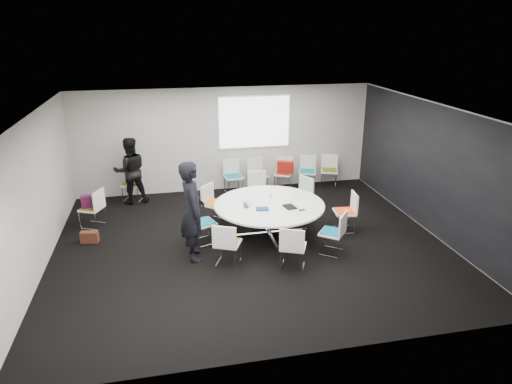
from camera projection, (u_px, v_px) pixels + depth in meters
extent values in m
cube|color=black|center=(251.00, 245.00, 9.58)|extent=(8.00, 7.00, 0.04)
cube|color=white|center=(250.00, 110.00, 8.60)|extent=(8.00, 7.00, 0.04)
cube|color=#AEA9A4|center=(225.00, 139.00, 12.32)|extent=(8.00, 0.04, 2.80)
cube|color=#AEA9A4|center=(303.00, 268.00, 5.86)|extent=(8.00, 0.04, 2.80)
cube|color=#AEA9A4|center=(34.00, 195.00, 8.32)|extent=(0.04, 7.00, 2.80)
cube|color=#AEA9A4|center=(432.00, 168.00, 9.86)|extent=(0.04, 7.00, 2.80)
cube|color=black|center=(431.00, 168.00, 9.86)|extent=(0.01, 6.94, 2.74)
cube|color=silver|center=(269.00, 233.00, 9.97)|extent=(0.90, 0.90, 0.08)
cylinder|color=silver|center=(269.00, 219.00, 9.86)|extent=(0.10, 0.10, 0.65)
cylinder|color=white|center=(269.00, 205.00, 9.74)|extent=(2.36, 2.36, 0.04)
cube|color=white|center=(254.00, 122.00, 12.26)|extent=(1.90, 0.03, 1.35)
cube|color=silver|center=(344.00, 222.00, 10.13)|extent=(0.47, 0.47, 0.42)
cube|color=white|center=(344.00, 212.00, 10.05)|extent=(0.49, 0.51, 0.04)
cube|color=#DF4212|center=(344.00, 211.00, 10.03)|extent=(0.42, 0.44, 0.03)
cube|color=white|center=(354.00, 202.00, 9.98)|extent=(0.09, 0.46, 0.42)
cube|color=silver|center=(300.00, 205.00, 11.07)|extent=(0.58, 0.58, 0.42)
cube|color=white|center=(300.00, 196.00, 10.99)|extent=(0.61, 0.62, 0.04)
cube|color=#085C7B|center=(300.00, 195.00, 10.98)|extent=(0.53, 0.54, 0.03)
cube|color=white|center=(306.00, 185.00, 11.04)|extent=(0.27, 0.41, 0.42)
cube|color=silver|center=(258.00, 199.00, 11.44)|extent=(0.44, 0.44, 0.42)
cube|color=white|center=(258.00, 190.00, 11.36)|extent=(0.48, 0.46, 0.04)
cube|color=#5F7018|center=(258.00, 189.00, 11.35)|extent=(0.42, 0.40, 0.03)
cube|color=white|center=(257.00, 179.00, 11.48)|extent=(0.46, 0.06, 0.42)
cube|color=silver|center=(215.00, 213.00, 10.58)|extent=(0.59, 0.59, 0.42)
cube|color=white|center=(215.00, 204.00, 10.50)|extent=(0.64, 0.64, 0.04)
cube|color=#D06315|center=(215.00, 203.00, 10.49)|extent=(0.55, 0.55, 0.03)
cube|color=white|center=(207.00, 193.00, 10.52)|extent=(0.34, 0.36, 0.42)
cube|color=silver|center=(204.00, 233.00, 9.58)|extent=(0.54, 0.54, 0.42)
cube|color=white|center=(204.00, 223.00, 9.50)|extent=(0.57, 0.58, 0.04)
cube|color=#0B7180|center=(204.00, 222.00, 9.49)|extent=(0.49, 0.51, 0.03)
cube|color=white|center=(194.00, 215.00, 9.32)|extent=(0.19, 0.44, 0.42)
cube|color=silver|center=(228.00, 254.00, 8.71)|extent=(0.56, 0.56, 0.42)
cube|color=white|center=(228.00, 243.00, 8.63)|extent=(0.60, 0.59, 0.04)
cube|color=olive|center=(228.00, 242.00, 8.62)|extent=(0.52, 0.51, 0.03)
cube|color=white|center=(224.00, 237.00, 8.35)|extent=(0.43, 0.23, 0.42)
cube|color=silver|center=(293.00, 257.00, 8.58)|extent=(0.55, 0.55, 0.42)
cube|color=white|center=(293.00, 247.00, 8.50)|extent=(0.60, 0.59, 0.04)
cube|color=red|center=(293.00, 245.00, 8.49)|extent=(0.52, 0.51, 0.03)
cube|color=white|center=(292.00, 240.00, 8.23)|extent=(0.44, 0.22, 0.42)
cube|color=silver|center=(331.00, 243.00, 9.14)|extent=(0.59, 0.59, 0.42)
cube|color=white|center=(332.00, 233.00, 9.06)|extent=(0.63, 0.63, 0.04)
cube|color=#095C80|center=(332.00, 231.00, 9.05)|extent=(0.55, 0.55, 0.03)
cube|color=white|center=(343.00, 224.00, 8.89)|extent=(0.31, 0.38, 0.42)
cube|color=silver|center=(234.00, 185.00, 12.41)|extent=(0.47, 0.47, 0.42)
cube|color=white|center=(234.00, 177.00, 12.33)|extent=(0.51, 0.50, 0.04)
cube|color=#07767D|center=(234.00, 176.00, 12.32)|extent=(0.45, 0.43, 0.03)
cube|color=white|center=(231.00, 167.00, 12.44)|extent=(0.46, 0.10, 0.42)
cube|color=silver|center=(258.00, 183.00, 12.56)|extent=(0.50, 0.50, 0.42)
cube|color=white|center=(258.00, 175.00, 12.48)|extent=(0.54, 0.52, 0.04)
cube|color=olive|center=(258.00, 174.00, 12.46)|extent=(0.47, 0.45, 0.03)
cube|color=white|center=(255.00, 165.00, 12.58)|extent=(0.46, 0.13, 0.42)
cube|color=silver|center=(283.00, 182.00, 12.69)|extent=(0.56, 0.56, 0.42)
cube|color=white|center=(283.00, 174.00, 12.61)|extent=(0.60, 0.59, 0.04)
cube|color=red|center=(283.00, 173.00, 12.60)|extent=(0.52, 0.51, 0.03)
cube|color=white|center=(284.00, 164.00, 12.72)|extent=(0.43, 0.22, 0.42)
cube|color=silver|center=(307.00, 180.00, 12.83)|extent=(0.53, 0.53, 0.42)
cube|color=white|center=(307.00, 172.00, 12.75)|extent=(0.58, 0.57, 0.04)
cube|color=#0B7A86|center=(307.00, 171.00, 12.74)|extent=(0.50, 0.49, 0.03)
cube|color=white|center=(308.00, 162.00, 12.86)|extent=(0.45, 0.18, 0.42)
cube|color=silver|center=(329.00, 179.00, 12.92)|extent=(0.54, 0.54, 0.42)
cube|color=white|center=(329.00, 171.00, 12.84)|extent=(0.58, 0.57, 0.04)
cube|color=#626813|center=(329.00, 170.00, 12.83)|extent=(0.51, 0.49, 0.03)
cube|color=white|center=(330.00, 161.00, 12.96)|extent=(0.44, 0.19, 0.42)
cube|color=silver|center=(93.00, 218.00, 10.33)|extent=(0.56, 0.56, 0.42)
cube|color=white|center=(92.00, 208.00, 10.25)|extent=(0.59, 0.60, 0.04)
cube|color=brown|center=(91.00, 207.00, 10.24)|extent=(0.51, 0.52, 0.03)
cube|color=white|center=(99.00, 200.00, 10.13)|extent=(0.22, 0.43, 0.42)
cube|color=silver|center=(133.00, 193.00, 11.87)|extent=(0.53, 0.53, 0.42)
cube|color=white|center=(132.00, 184.00, 11.79)|extent=(0.57, 0.56, 0.04)
cube|color=olive|center=(132.00, 183.00, 11.78)|extent=(0.50, 0.49, 0.03)
cube|color=white|center=(134.00, 173.00, 11.90)|extent=(0.45, 0.18, 0.42)
imported|color=black|center=(192.00, 211.00, 8.68)|extent=(0.51, 0.74, 1.98)
imported|color=black|center=(130.00, 171.00, 11.50)|extent=(0.93, 0.79, 1.71)
imported|color=#333338|center=(249.00, 205.00, 9.64)|extent=(0.26, 0.35, 0.03)
cube|color=silver|center=(248.00, 200.00, 9.56)|extent=(0.04, 0.30, 0.22)
cube|color=black|center=(290.00, 207.00, 9.55)|extent=(0.28, 0.34, 0.02)
cube|color=navy|center=(262.00, 209.00, 9.43)|extent=(0.28, 0.23, 0.03)
cube|color=white|center=(287.00, 197.00, 10.09)|extent=(0.37, 0.34, 0.00)
cube|color=silver|center=(304.00, 204.00, 9.74)|extent=(0.34, 0.28, 0.00)
cylinder|color=white|center=(270.00, 195.00, 10.10)|extent=(0.08, 0.08, 0.09)
cube|color=black|center=(302.00, 210.00, 9.39)|extent=(0.15, 0.10, 0.01)
cube|color=#4B1433|center=(91.00, 201.00, 10.19)|extent=(0.42, 0.25, 0.28)
cube|color=#492317|center=(90.00, 237.00, 9.61)|extent=(0.38, 0.21, 0.24)
cube|color=#A71C14|center=(285.00, 167.00, 12.33)|extent=(0.47, 0.32, 0.36)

